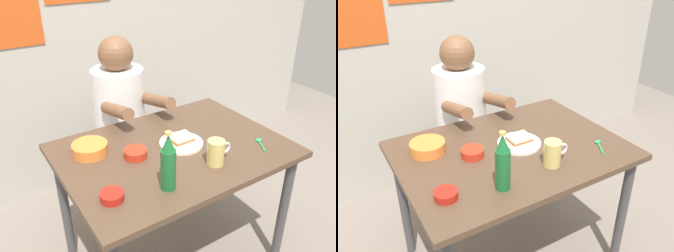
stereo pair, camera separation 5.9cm
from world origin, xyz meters
The scene contains 12 objects.
wall_back centered at (0.00, 1.05, 1.30)m, with size 4.40×0.09×2.60m.
dining_table centered at (0.00, 0.00, 0.65)m, with size 1.10×0.80×0.74m.
stool centered at (0.01, 0.63, 0.35)m, with size 0.34×0.34×0.45m.
person_seated centered at (0.01, 0.62, 0.77)m, with size 0.33×0.56×0.72m.
plate_orange centered at (0.05, 0.01, 0.75)m, with size 0.22×0.22×0.01m, color silver.
sandwich centered at (0.05, 0.01, 0.77)m, with size 0.11×0.09×0.04m.
beer_mug centered at (0.08, -0.22, 0.80)m, with size 0.13×0.08×0.12m.
beer_bottle centered at (-0.20, -0.25, 0.86)m, with size 0.06×0.06×0.26m.
sauce_bowl_chili centered at (-0.20, 0.03, 0.76)m, with size 0.11×0.11×0.04m.
sambal_bowl_red centered at (-0.42, -0.20, 0.76)m, with size 0.10×0.10×0.03m.
soup_bowl_orange centered at (-0.36, 0.17, 0.77)m, with size 0.17×0.17×0.05m.
spoon centered at (0.39, -0.20, 0.75)m, with size 0.08×0.11×0.01m.
Camera 2 is at (-0.77, -1.24, 1.62)m, focal length 36.96 mm.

